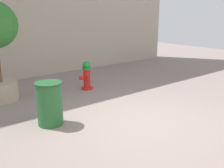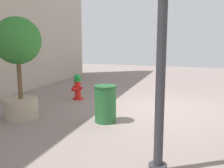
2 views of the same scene
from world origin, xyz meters
name	(u,v)px [view 2 (image 2 of 2)]	position (x,y,z in m)	size (l,w,h in m)	color
ground_plane	(159,109)	(0.00, 0.00, 0.00)	(23.40, 23.40, 0.00)	gray
fire_hydrant	(78,87)	(2.76, -0.43, 0.42)	(0.43, 0.41, 0.85)	red
planter_tree	(18,54)	(3.24, 1.90, 1.63)	(1.16, 1.16, 2.53)	tan
trash_bin	(105,104)	(1.10, 1.55, 0.45)	(0.54, 0.54, 0.90)	#266633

